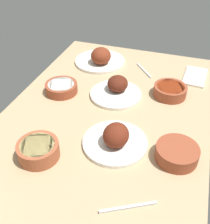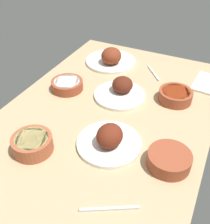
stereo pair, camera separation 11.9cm
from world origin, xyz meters
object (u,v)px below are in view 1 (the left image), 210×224
at_px(bowl_sauce, 170,90).
at_px(spoon_loose, 144,70).
at_px(plate_near_viewer, 115,139).
at_px(folded_napkin, 195,77).
at_px(bowl_pasta, 38,150).
at_px(plate_far_side, 117,90).
at_px(bowl_onions, 177,153).
at_px(bowl_cream, 61,87).
at_px(fork_loose, 128,207).
at_px(plate_center_main, 100,59).

bearing_deg(bowl_sauce, spoon_loose, -139.46).
bearing_deg(plate_near_viewer, folded_napkin, 157.44).
distance_m(bowl_pasta, folded_napkin, 0.92).
distance_m(plate_far_side, bowl_onions, 0.47).
relative_size(plate_far_side, folded_napkin, 1.25).
height_order(bowl_cream, bowl_sauce, bowl_sauce).
distance_m(plate_far_side, bowl_sauce, 0.26).
xyz_separation_m(plate_near_viewer, fork_loose, (0.25, 0.12, -0.03)).
distance_m(bowl_cream, bowl_onions, 0.65).
distance_m(bowl_onions, folded_napkin, 0.62).
height_order(bowl_cream, spoon_loose, bowl_cream).
relative_size(plate_near_viewer, bowl_onions, 1.61).
height_order(plate_center_main, fork_loose, plate_center_main).
height_order(plate_far_side, bowl_onions, plate_far_side).
xyz_separation_m(folded_napkin, fork_loose, (0.88, -0.14, -0.00)).
bearing_deg(spoon_loose, bowl_cream, -84.36).
bearing_deg(plate_near_viewer, bowl_pasta, -59.84).
bearing_deg(folded_napkin, spoon_loose, -86.35).
bearing_deg(plate_near_viewer, plate_center_main, -155.76).
bearing_deg(plate_far_side, bowl_onions, 44.50).
height_order(plate_center_main, bowl_onions, plate_center_main).
height_order(bowl_onions, fork_loose, bowl_onions).
relative_size(bowl_pasta, spoon_loose, 0.94).
bearing_deg(bowl_pasta, plate_near_viewer, 120.16).
height_order(bowl_cream, folded_napkin, bowl_cream).
xyz_separation_m(bowl_cream, bowl_onions, (0.27, 0.59, 0.00)).
xyz_separation_m(plate_center_main, bowl_pasta, (0.76, 0.02, 0.00)).
bearing_deg(spoon_loose, plate_center_main, -129.29).
bearing_deg(plate_center_main, fork_loose, 24.50).
bearing_deg(fork_loose, plate_far_side, -98.89).
xyz_separation_m(plate_center_main, fork_loose, (0.86, 0.39, -0.03)).
relative_size(folded_napkin, fork_loose, 1.07).
xyz_separation_m(plate_near_viewer, bowl_sauce, (-0.41, 0.15, -0.00)).
bearing_deg(bowl_cream, bowl_onions, 65.73).
xyz_separation_m(bowl_onions, folded_napkin, (-0.62, 0.03, -0.02)).
relative_size(plate_near_viewer, fork_loose, 1.36).
distance_m(bowl_cream, spoon_loose, 0.48).
xyz_separation_m(plate_center_main, bowl_sauce, (0.20, 0.43, -0.00)).
distance_m(bowl_pasta, spoon_loose, 0.79).
height_order(bowl_onions, folded_napkin, bowl_onions).
relative_size(bowl_onions, bowl_sauce, 1.00).
height_order(bowl_sauce, bowl_pasta, bowl_pasta).
relative_size(plate_far_side, spoon_loose, 1.51).
xyz_separation_m(bowl_onions, fork_loose, (0.25, -0.12, -0.03)).
distance_m(plate_center_main, bowl_cream, 0.35).
xyz_separation_m(plate_near_viewer, folded_napkin, (-0.62, 0.26, -0.03)).
relative_size(bowl_cream, bowl_pasta, 1.02).
distance_m(plate_near_viewer, bowl_sauce, 0.44).
bearing_deg(bowl_cream, bowl_sauce, 105.22).
height_order(bowl_cream, bowl_onions, bowl_onions).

